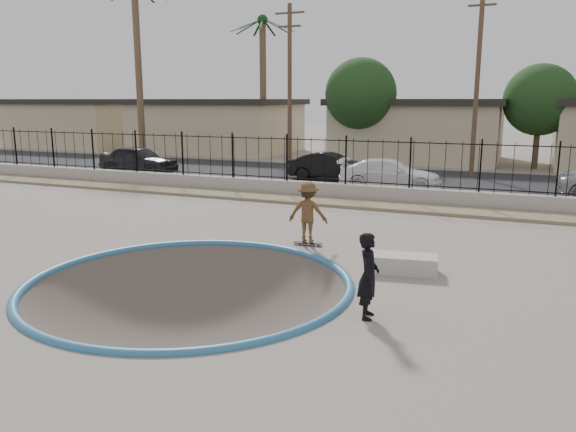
# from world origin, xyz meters

# --- Properties ---
(ground) EXTENTS (120.00, 120.00, 2.20)m
(ground) POSITION_xyz_m (0.00, 12.00, -1.10)
(ground) COLOR gray
(ground) RESTS_ON ground
(bowl_pit) EXTENTS (6.84, 6.84, 1.80)m
(bowl_pit) POSITION_xyz_m (0.00, -1.00, 0.00)
(bowl_pit) COLOR #4E443C
(bowl_pit) RESTS_ON ground
(coping_ring) EXTENTS (7.04, 7.04, 0.20)m
(coping_ring) POSITION_xyz_m (0.00, -1.00, 0.00)
(coping_ring) COLOR teal
(coping_ring) RESTS_ON ground
(rock_strip) EXTENTS (42.00, 1.60, 0.11)m
(rock_strip) POSITION_xyz_m (0.00, 9.20, 0.06)
(rock_strip) COLOR #9C8B66
(rock_strip) RESTS_ON ground
(retaining_wall) EXTENTS (42.00, 0.45, 0.60)m
(retaining_wall) POSITION_xyz_m (0.00, 10.30, 0.30)
(retaining_wall) COLOR #9E978B
(retaining_wall) RESTS_ON ground
(fence) EXTENTS (40.00, 0.04, 1.80)m
(fence) POSITION_xyz_m (0.00, 10.30, 1.50)
(fence) COLOR black
(fence) RESTS_ON retaining_wall
(street) EXTENTS (90.00, 8.00, 0.04)m
(street) POSITION_xyz_m (0.00, 17.00, 0.02)
(street) COLOR black
(street) RESTS_ON ground
(house_west_far) EXTENTS (10.60, 8.60, 3.90)m
(house_west_far) POSITION_xyz_m (-28.00, 26.50, 1.97)
(house_west_far) COLOR #C1B18A
(house_west_far) RESTS_ON ground
(house_west) EXTENTS (11.60, 8.60, 3.90)m
(house_west) POSITION_xyz_m (-15.00, 26.50, 1.97)
(house_west) COLOR #C1B18A
(house_west) RESTS_ON ground
(house_center) EXTENTS (10.60, 8.60, 3.90)m
(house_center) POSITION_xyz_m (0.00, 26.50, 1.97)
(house_center) COLOR #C1B18A
(house_center) RESTS_ON ground
(palm_left) EXTENTS (2.30, 2.30, 11.30)m
(palm_left) POSITION_xyz_m (-17.00, 20.00, 7.95)
(palm_left) COLOR brown
(palm_left) RESTS_ON ground
(palm_mid) EXTENTS (2.30, 2.30, 9.30)m
(palm_mid) POSITION_xyz_m (-10.00, 24.00, 6.69)
(palm_mid) COLOR brown
(palm_mid) RESTS_ON ground
(utility_pole_left) EXTENTS (1.70, 0.24, 9.00)m
(utility_pole_left) POSITION_xyz_m (-6.00, 19.00, 4.70)
(utility_pole_left) COLOR #473323
(utility_pole_left) RESTS_ON ground
(utility_pole_mid) EXTENTS (1.70, 0.24, 9.50)m
(utility_pole_mid) POSITION_xyz_m (4.00, 19.00, 4.96)
(utility_pole_mid) COLOR #473323
(utility_pole_mid) RESTS_ON ground
(street_tree_left) EXTENTS (4.32, 4.32, 6.36)m
(street_tree_left) POSITION_xyz_m (-3.00, 23.00, 4.19)
(street_tree_left) COLOR #473323
(street_tree_left) RESTS_ON ground
(street_tree_mid) EXTENTS (3.96, 3.96, 5.83)m
(street_tree_mid) POSITION_xyz_m (7.00, 24.00, 3.84)
(street_tree_mid) COLOR #473323
(street_tree_mid) RESTS_ON ground
(skater) EXTENTS (1.12, 0.73, 1.63)m
(skater) POSITION_xyz_m (1.19, 3.00, 0.82)
(skater) COLOR brown
(skater) RESTS_ON ground
(skateboard) EXTENTS (0.79, 0.25, 0.07)m
(skateboard) POSITION_xyz_m (1.19, 3.00, 0.05)
(skateboard) COLOR black
(skateboard) RESTS_ON ground
(videographer) EXTENTS (0.47, 0.63, 1.57)m
(videographer) POSITION_xyz_m (4.00, -1.37, 0.79)
(videographer) COLOR black
(videographer) RESTS_ON ground
(concrete_ledge) EXTENTS (1.69, 0.95, 0.40)m
(concrete_ledge) POSITION_xyz_m (4.00, 1.59, 0.20)
(concrete_ledge) COLOR #B3AC9F
(concrete_ledge) RESTS_ON ground
(car_a) EXTENTS (4.37, 1.89, 1.47)m
(car_a) POSITION_xyz_m (-12.28, 13.40, 0.77)
(car_a) COLOR black
(car_a) RESTS_ON street
(car_b) EXTENTS (4.02, 1.51, 1.31)m
(car_b) POSITION_xyz_m (-2.20, 15.00, 0.69)
(car_b) COLOR black
(car_b) RESTS_ON street
(car_c) EXTENTS (4.59, 2.21, 1.29)m
(car_c) POSITION_xyz_m (1.07, 13.40, 0.68)
(car_c) COLOR white
(car_c) RESTS_ON street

